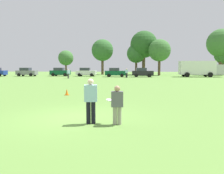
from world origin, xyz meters
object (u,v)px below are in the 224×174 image
Objects in this scene: box_truck at (200,68)px; parked_car_mid_right at (86,72)px; traffic_cone at (67,92)px; bystander_sideline_watcher at (68,73)px; player_thrower at (91,98)px; parked_car_center at (60,72)px; parked_car_mid_left at (27,72)px; player_defender at (117,103)px; parked_car_near_right at (115,72)px; parked_car_far_right at (142,72)px; bystander_far_jogger at (127,72)px; frisbee at (110,100)px.

parked_car_mid_right is at bearing 176.90° from box_truck.
bystander_sideline_watcher is at bearing 104.67° from traffic_cone.
parked_car_mid_right is (-7.47, 39.12, -0.04)m from player_thrower.
parked_car_center is 29.22m from box_truck.
traffic_cone is 0.11× the size of parked_car_center.
player_defender is at bearing -61.12° from parked_car_mid_left.
box_truck is at bearing 57.27° from traffic_cone.
parked_car_near_right is at bearing -12.38° from parked_car_center.
parked_car_mid_right is 1.00× the size of parked_car_far_right.
parked_car_mid_left is 2.51× the size of bystander_sideline_watcher.
parked_car_mid_left is at bearing 118.88° from player_defender.
parked_car_mid_left reaches higher than player_thrower.
parked_car_center is 15.68m from bystander_far_jogger.
frisbee is 0.07× the size of parked_car_center.
player_defender is at bearing -71.84° from bystander_sideline_watcher.
bystander_sideline_watcher is (4.26, -9.13, 0.02)m from parked_car_center.
parked_car_far_right reaches higher than frisbee.
bystander_far_jogger is at bearing -22.61° from parked_car_center.
frisbee is at bearing 13.35° from player_thrower.
player_defender is (1.00, -0.06, -0.15)m from player_thrower.
player_thrower is at bearing -71.47° from parked_car_center.
bystander_far_jogger is (1.22, 33.52, 0.02)m from player_thrower.
parked_car_center is 10.07m from bystander_sideline_watcher.
box_truck is (11.56, 1.07, 0.83)m from parked_car_far_right.
traffic_cone is 34.77m from parked_car_mid_left.
bystander_far_jogger is (-3.12, -3.26, 0.06)m from parked_car_far_right.
traffic_cone is at bearing -75.33° from bystander_sideline_watcher.
box_truck reaches higher than traffic_cone.
parked_car_near_right and parked_car_far_right have the same top height.
box_truck is (14.90, 37.92, 0.93)m from player_defender.
player_thrower is 36.89m from parked_car_near_right.
traffic_cone is at bearing -99.83° from bystander_far_jogger.
parked_car_mid_left reaches higher than frisbee.
parked_car_mid_right is at bearing 102.21° from player_defender.
bystander_sideline_watcher is (-1.52, -8.70, 0.02)m from parked_car_mid_right.
bystander_far_jogger is at bearing -163.56° from box_truck.
parked_car_mid_left and parked_car_far_right have the same top height.
parked_car_near_right is 2.41× the size of bystander_far_jogger.
frisbee is 40.65m from box_truck.
bystander_sideline_watcher is 10.68m from bystander_far_jogger.
frisbee is at bearing -90.89° from bystander_far_jogger.
bystander_sideline_watcher reaches higher than frisbee.
box_truck is 15.33m from bystander_far_jogger.
parked_car_far_right is at bearing 25.49° from bystander_sideline_watcher.
parked_car_mid_left is 12.79m from parked_car_mid_right.
parked_car_mid_left and parked_car_near_right have the same top height.
player_thrower is at bearing -68.80° from traffic_cone.
traffic_cone is at bearing -72.18° from parked_car_center.
box_truck is 26.00m from bystander_sideline_watcher.
frisbee is at bearing -87.25° from parked_car_near_right.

